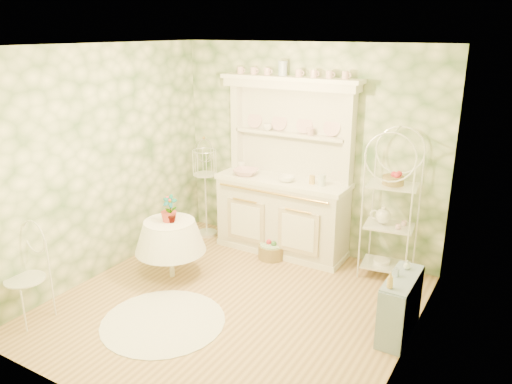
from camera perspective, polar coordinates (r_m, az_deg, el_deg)
The scene contains 22 objects.
floor at distance 5.54m, azimuth -2.69°, elevation -12.81°, with size 3.60×3.60×0.00m, color tan.
ceiling at distance 4.75m, azimuth -3.19°, elevation 16.37°, with size 3.60×3.60×0.00m, color white.
wall_left at distance 6.12m, azimuth -17.18°, elevation 3.18°, with size 3.60×3.60×0.00m, color #EBEBC1.
wall_right at distance 4.31m, azimuth 17.55°, elevation -3.03°, with size 3.60×3.60×0.00m, color #EBEBC1.
wall_back at distance 6.50m, azimuth 5.83°, elevation 4.76°, with size 3.60×3.60×0.00m, color #EBEBC1.
wall_front at distance 3.71m, azimuth -18.43°, elevation -6.62°, with size 3.60×3.60×0.00m, color #EBEBC1.
kitchen_dresser at distance 6.39m, azimuth 3.09°, elevation 2.70°, with size 1.87×0.61×2.29m, color white.
bakers_rack at distance 5.94m, azimuth 15.21°, elevation -0.93°, with size 0.60×0.43×1.94m, color white.
side_shelf at distance 5.12m, azimuth 16.12°, elevation -12.51°, with size 0.26×0.69×0.59m, color #889CB3.
round_table at distance 6.05m, azimuth -9.70°, elevation -6.53°, with size 0.64×0.64×0.70m, color white.
cafe_chair at distance 5.60m, azimuth -24.89°, elevation -9.15°, with size 0.40×0.40×0.87m, color white.
birdcage_stand at distance 7.08m, azimuth -5.80°, elevation 0.24°, with size 0.32×0.32×1.36m, color white.
floor_basket at distance 6.53m, azimuth 1.77°, elevation -6.76°, with size 0.30×0.30×0.19m, color olive.
lace_rug at distance 5.34m, azimuth -10.56°, elevation -14.34°, with size 1.27×1.27×0.01m, color white.
bowl_floral at distance 6.58m, azimuth -1.16°, elevation 2.01°, with size 0.32×0.32×0.08m, color white.
bowl_white at distance 6.31m, azimuth 3.48°, elevation 1.27°, with size 0.21×0.21×0.07m, color white.
cup_left at distance 6.57m, azimuth 1.32°, elevation 7.31°, with size 0.12×0.12×0.09m, color white.
cup_right at distance 6.28m, azimuth 6.20°, elevation 6.70°, with size 0.10×0.10×0.10m, color white.
potted_geranium at distance 5.81m, azimuth -9.75°, elevation -2.21°, with size 0.17×0.12×0.33m, color #3F7238.
bottle_amber at distance 4.72m, azimuth 15.08°, elevation -9.82°, with size 0.06×0.06×0.15m, color tan.
bottle_blue at distance 4.96m, azimuth 15.72°, elevation -8.83°, with size 0.05×0.05×0.11m, color #9EAFCC.
bottle_glass at distance 5.12m, azimuth 16.87°, elevation -8.10°, with size 0.07×0.07×0.09m, color silver.
Camera 1 is at (2.62, -3.96, 2.85)m, focal length 35.00 mm.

